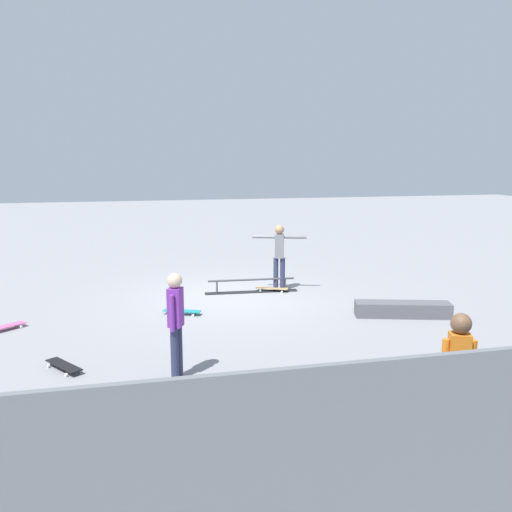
{
  "coord_description": "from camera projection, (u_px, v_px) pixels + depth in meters",
  "views": [
    {
      "loc": [
        2.22,
        12.18,
        3.28
      ],
      "look_at": [
        -0.59,
        0.12,
        1.0
      ],
      "focal_mm": 37.59,
      "sensor_mm": 36.0,
      "label": 1
    }
  ],
  "objects": [
    {
      "name": "loose_skateboard_teal",
      "position": [
        182.0,
        311.0,
        11.35
      ],
      "size": [
        0.81,
        0.5,
        0.09
      ],
      "rotation": [
        0.0,
        0.0,
        2.73
      ],
      "color": "teal",
      "rests_on": "ground_plane"
    },
    {
      "name": "skate_ledge",
      "position": [
        403.0,
        309.0,
        11.19
      ],
      "size": [
        2.01,
        0.97,
        0.3
      ],
      "primitive_type": "cube",
      "rotation": [
        0.0,
        0.0,
        -0.28
      ],
      "color": "#595960",
      "rests_on": "ground_plane"
    },
    {
      "name": "bystander_orange_shirt",
      "position": [
        457.0,
        376.0,
        5.86
      ],
      "size": [
        0.37,
        0.25,
        1.64
      ],
      "rotation": [
        0.0,
        0.0,
        2.79
      ],
      "color": "slate",
      "rests_on": "ground_plane"
    },
    {
      "name": "back_fence",
      "position": [
        443.0,
        471.0,
        4.05
      ],
      "size": [
        24.0,
        0.06,
        1.88
      ],
      "primitive_type": "cube",
      "color": "slate",
      "rests_on": "ground_plane"
    },
    {
      "name": "skater_main",
      "position": [
        279.0,
        253.0,
        13.22
      ],
      "size": [
        1.29,
        0.47,
        1.65
      ],
      "rotation": [
        0.0,
        0.0,
        2.84
      ],
      "color": "#2D3351",
      "rests_on": "ground_plane"
    },
    {
      "name": "ground_plane",
      "position": [
        231.0,
        297.0,
        12.75
      ],
      "size": [
        60.0,
        60.0,
        0.0
      ],
      "primitive_type": "plane",
      "color": "gray"
    },
    {
      "name": "skateboard_main",
      "position": [
        272.0,
        288.0,
        13.32
      ],
      "size": [
        0.81,
        0.53,
        0.09
      ],
      "rotation": [
        0.0,
        0.0,
        2.68
      ],
      "color": "tan",
      "rests_on": "ground_plane"
    },
    {
      "name": "loose_skateboard_pink",
      "position": [
        4.0,
        327.0,
        10.29
      ],
      "size": [
        0.75,
        0.66,
        0.09
      ],
      "rotation": [
        0.0,
        0.0,
        0.68
      ],
      "color": "#E05993",
      "rests_on": "ground_plane"
    },
    {
      "name": "grind_rail",
      "position": [
        251.0,
        286.0,
        13.22
      ],
      "size": [
        2.31,
        0.39,
        0.34
      ],
      "rotation": [
        0.0,
        0.0,
        -0.06
      ],
      "color": "black",
      "rests_on": "ground_plane"
    },
    {
      "name": "bystander_purple_shirt",
      "position": [
        176.0,
        320.0,
        7.9
      ],
      "size": [
        0.26,
        0.36,
        1.63
      ],
      "rotation": [
        0.0,
        0.0,
        1.13
      ],
      "color": "#2D3351",
      "rests_on": "ground_plane"
    },
    {
      "name": "loose_skateboard_black",
      "position": [
        64.0,
        365.0,
        8.39
      ],
      "size": [
        0.63,
        0.77,
        0.09
      ],
      "rotation": [
        0.0,
        0.0,
        2.19
      ],
      "color": "black",
      "rests_on": "ground_plane"
    }
  ]
}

